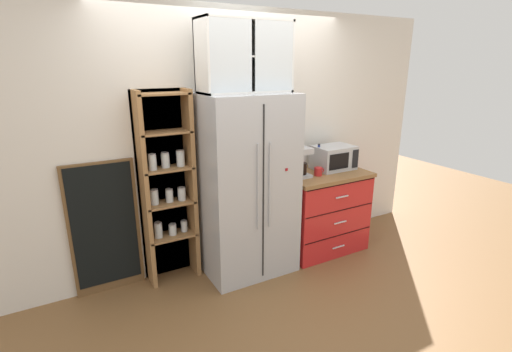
{
  "coord_description": "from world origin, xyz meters",
  "views": [
    {
      "loc": [
        -1.59,
        -2.99,
        2.03
      ],
      "look_at": [
        0.1,
        0.04,
        0.98
      ],
      "focal_mm": 26.12,
      "sensor_mm": 36.0,
      "label": 1
    }
  ],
  "objects_px": {
    "refrigerator": "(247,186)",
    "bottle_cobalt": "(318,159)",
    "mug_red": "(318,171)",
    "microwave": "(333,157)",
    "coffee_maker": "(300,162)",
    "chalkboard_menu": "(105,228)"
  },
  "relations": [
    {
      "from": "coffee_maker",
      "to": "mug_red",
      "type": "distance_m",
      "value": 0.23
    },
    {
      "from": "mug_red",
      "to": "coffee_maker",
      "type": "bearing_deg",
      "value": 155.75
    },
    {
      "from": "mug_red",
      "to": "bottle_cobalt",
      "type": "bearing_deg",
      "value": 52.65
    },
    {
      "from": "refrigerator",
      "to": "bottle_cobalt",
      "type": "height_order",
      "value": "refrigerator"
    },
    {
      "from": "bottle_cobalt",
      "to": "chalkboard_menu",
      "type": "relative_size",
      "value": 0.24
    },
    {
      "from": "coffee_maker",
      "to": "bottle_cobalt",
      "type": "xyz_separation_m",
      "value": [
        0.31,
        0.08,
        -0.03
      ]
    },
    {
      "from": "refrigerator",
      "to": "chalkboard_menu",
      "type": "relative_size",
      "value": 1.45
    },
    {
      "from": "refrigerator",
      "to": "mug_red",
      "type": "distance_m",
      "value": 0.81
    },
    {
      "from": "microwave",
      "to": "mug_red",
      "type": "relative_size",
      "value": 3.68
    },
    {
      "from": "mug_red",
      "to": "bottle_cobalt",
      "type": "height_order",
      "value": "bottle_cobalt"
    },
    {
      "from": "refrigerator",
      "to": "bottle_cobalt",
      "type": "distance_m",
      "value": 0.95
    },
    {
      "from": "mug_red",
      "to": "chalkboard_menu",
      "type": "bearing_deg",
      "value": 170.07
    },
    {
      "from": "coffee_maker",
      "to": "chalkboard_menu",
      "type": "distance_m",
      "value": 1.98
    },
    {
      "from": "coffee_maker",
      "to": "mug_red",
      "type": "height_order",
      "value": "coffee_maker"
    },
    {
      "from": "microwave",
      "to": "mug_red",
      "type": "height_order",
      "value": "microwave"
    },
    {
      "from": "coffee_maker",
      "to": "bottle_cobalt",
      "type": "distance_m",
      "value": 0.32
    },
    {
      "from": "microwave",
      "to": "coffee_maker",
      "type": "relative_size",
      "value": 1.42
    },
    {
      "from": "microwave",
      "to": "coffee_maker",
      "type": "xyz_separation_m",
      "value": [
        -0.49,
        -0.04,
        0.03
      ]
    },
    {
      "from": "microwave",
      "to": "bottle_cobalt",
      "type": "height_order",
      "value": "bottle_cobalt"
    },
    {
      "from": "microwave",
      "to": "bottle_cobalt",
      "type": "distance_m",
      "value": 0.18
    },
    {
      "from": "refrigerator",
      "to": "mug_red",
      "type": "xyz_separation_m",
      "value": [
        0.8,
        -0.08,
        0.05
      ]
    },
    {
      "from": "microwave",
      "to": "mug_red",
      "type": "bearing_deg",
      "value": -157.79
    }
  ]
}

